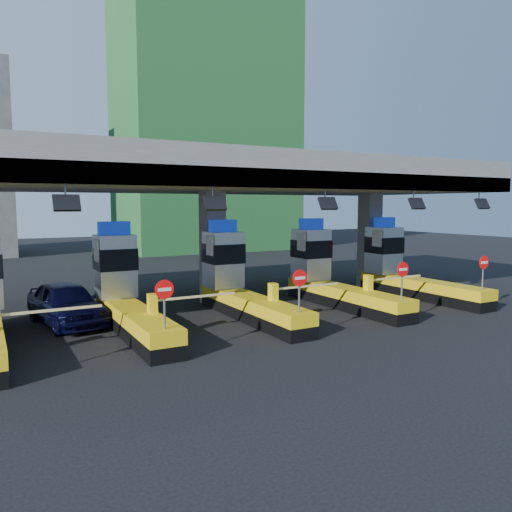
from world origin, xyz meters
TOP-DOWN VIEW (x-y plane):
  - ground at (0.00, 0.00)m, footprint 120.00×120.00m
  - toll_canopy at (0.00, 2.87)m, footprint 28.00×12.09m
  - toll_lane_left at (-5.00, 0.28)m, footprint 4.43×8.00m
  - toll_lane_center at (0.00, 0.28)m, footprint 4.43×8.00m
  - toll_lane_right at (5.00, 0.28)m, footprint 4.43×8.00m
  - toll_lane_far_right at (10.00, 0.28)m, footprint 4.43×8.00m
  - bg_building_scaffold at (12.00, 32.00)m, footprint 18.00×12.00m
  - van at (-6.98, 1.93)m, footprint 2.95×5.39m

SIDE VIEW (x-z plane):
  - ground at x=0.00m, z-range 0.00..0.00m
  - van at x=-6.98m, z-range 0.00..1.74m
  - toll_lane_left at x=-5.00m, z-range -0.68..3.47m
  - toll_lane_center at x=0.00m, z-range -0.68..3.47m
  - toll_lane_right at x=5.00m, z-range -0.68..3.47m
  - toll_lane_far_right at x=10.00m, z-range -0.68..3.47m
  - toll_canopy at x=0.00m, z-range 2.63..9.63m
  - bg_building_scaffold at x=12.00m, z-range 0.00..28.00m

